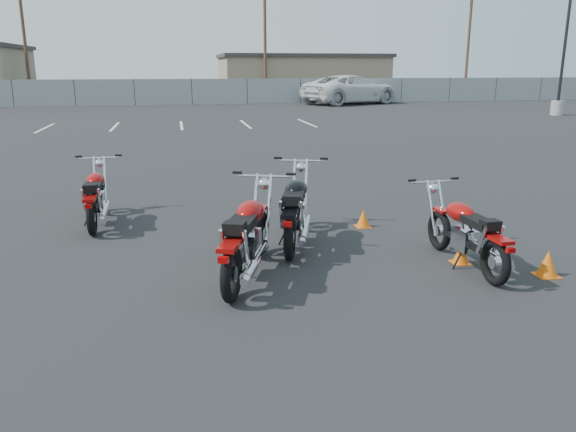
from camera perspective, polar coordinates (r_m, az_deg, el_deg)
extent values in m
plane|color=black|center=(7.39, -0.62, -6.13)|extent=(120.00, 120.00, 0.00)
torus|color=black|center=(11.00, -18.50, 1.82)|extent=(0.13, 0.61, 0.61)
cylinder|color=silver|center=(11.00, -18.50, 1.82)|extent=(0.11, 0.17, 0.16)
torus|color=black|center=(9.58, -19.32, -0.14)|extent=(0.13, 0.61, 0.61)
cylinder|color=silver|center=(9.58, -19.32, -0.14)|extent=(0.11, 0.17, 0.16)
cube|color=black|center=(10.28, -18.90, 1.13)|extent=(0.13, 1.07, 0.06)
cube|color=silver|center=(10.22, -18.96, 1.39)|extent=(0.29, 0.39, 0.31)
cylinder|color=silver|center=(10.18, -19.04, 2.40)|extent=(0.21, 0.26, 0.27)
ellipsoid|color=#940A09|center=(10.38, -18.98, 3.44)|extent=(0.33, 0.60, 0.26)
cube|color=black|center=(9.91, -19.25, 2.77)|extent=(0.28, 0.57, 0.10)
cube|color=black|center=(9.65, -19.43, 2.70)|extent=(0.23, 0.19, 0.12)
cube|color=#940A09|center=(9.48, -19.49, 1.70)|extent=(0.19, 0.43, 0.05)
cube|color=#940A09|center=(10.94, -18.64, 3.45)|extent=(0.14, 0.35, 0.04)
cylinder|color=silver|center=(9.65, -18.63, 1.59)|extent=(0.06, 0.19, 0.40)
cylinder|color=silver|center=(9.68, -20.07, 1.51)|extent=(0.06, 0.19, 0.40)
cylinder|color=silver|center=(9.98, -18.12, 0.43)|extent=(0.12, 1.12, 0.13)
cylinder|color=silver|center=(9.66, -18.29, 0.08)|extent=(0.13, 0.36, 0.13)
cylinder|color=silver|center=(11.05, -18.11, 3.63)|extent=(0.05, 0.41, 0.80)
cylinder|color=silver|center=(11.07, -19.05, 3.57)|extent=(0.05, 0.41, 0.80)
sphere|color=silver|center=(11.17, -18.62, 5.09)|extent=(0.17, 0.17, 0.16)
cylinder|color=silver|center=(11.18, -18.65, 5.62)|extent=(0.71, 0.05, 0.03)
cylinder|color=black|center=(11.12, -16.85, 5.93)|extent=(0.12, 0.04, 0.04)
cylinder|color=black|center=(11.19, -20.50, 5.68)|extent=(0.12, 0.04, 0.04)
cylinder|color=black|center=(10.24, -19.66, -0.10)|extent=(0.16, 0.03, 0.31)
cube|color=#990505|center=(9.24, -19.64, 0.94)|extent=(0.10, 0.06, 0.06)
torus|color=black|center=(9.44, 1.14, 0.72)|extent=(0.32, 0.68, 0.68)
cylinder|color=silver|center=(9.44, 1.14, 0.72)|extent=(0.16, 0.21, 0.18)
torus|color=black|center=(7.88, 0.18, -2.19)|extent=(0.32, 0.68, 0.68)
cylinder|color=silver|center=(7.88, 0.18, -2.19)|extent=(0.16, 0.21, 0.18)
cube|color=black|center=(8.64, 0.71, -0.32)|extent=(0.45, 1.16, 0.07)
cube|color=silver|center=(8.57, 0.67, 0.02)|extent=(0.43, 0.50, 0.34)
cylinder|color=silver|center=(8.52, 0.68, 1.34)|extent=(0.30, 0.34, 0.30)
ellipsoid|color=black|center=(8.74, 0.83, 2.74)|extent=(0.52, 0.73, 0.29)
cube|color=black|center=(8.22, 0.51, 1.80)|extent=(0.46, 0.68, 0.11)
cube|color=black|center=(7.93, 0.32, 1.65)|extent=(0.30, 0.27, 0.14)
cube|color=black|center=(7.76, 0.17, 0.27)|extent=(0.33, 0.51, 0.06)
cube|color=black|center=(9.36, 1.15, 2.83)|extent=(0.25, 0.41, 0.05)
cylinder|color=silver|center=(7.95, 1.27, 0.08)|extent=(0.11, 0.21, 0.44)
cylinder|color=silver|center=(7.97, -0.67, 0.13)|extent=(0.11, 0.21, 0.44)
cylinder|color=silver|center=(8.33, 1.74, -1.41)|extent=(0.46, 1.22, 0.14)
cylinder|color=silver|center=(7.97, 1.55, -1.98)|extent=(0.25, 0.42, 0.15)
cylinder|color=silver|center=(9.49, 1.83, 3.02)|extent=(0.18, 0.44, 0.89)
cylinder|color=silver|center=(9.50, 0.61, 3.04)|extent=(0.18, 0.44, 0.89)
sphere|color=silver|center=(9.61, 1.31, 4.96)|extent=(0.23, 0.23, 0.18)
cylinder|color=silver|center=(9.62, 1.33, 5.64)|extent=(0.76, 0.26, 0.03)
cylinder|color=black|center=(9.57, 3.69, 5.84)|extent=(0.14, 0.08, 0.04)
cylinder|color=black|center=(9.63, -1.03, 5.93)|extent=(0.14, 0.08, 0.04)
cylinder|color=black|center=(8.61, -0.41, -1.86)|extent=(0.18, 0.08, 0.34)
cube|color=#990505|center=(7.49, -0.05, -0.84)|extent=(0.13, 0.10, 0.07)
torus|color=black|center=(8.06, -2.84, -1.78)|extent=(0.35, 0.68, 0.68)
cylinder|color=silver|center=(8.06, -2.84, -1.78)|extent=(0.17, 0.21, 0.18)
torus|color=black|center=(6.54, -5.77, -5.89)|extent=(0.35, 0.68, 0.68)
cylinder|color=silver|center=(6.54, -5.77, -5.89)|extent=(0.17, 0.21, 0.18)
cube|color=black|center=(7.28, -4.16, -3.28)|extent=(0.52, 1.16, 0.07)
cube|color=silver|center=(7.21, -4.27, -2.91)|extent=(0.45, 0.52, 0.34)
cylinder|color=silver|center=(7.15, -4.30, -1.34)|extent=(0.31, 0.35, 0.30)
ellipsoid|color=#940A09|center=(7.35, -3.86, 0.41)|extent=(0.55, 0.74, 0.29)
cube|color=black|center=(6.84, -4.86, -0.91)|extent=(0.49, 0.69, 0.11)
cube|color=black|center=(6.57, -5.45, -1.19)|extent=(0.31, 0.28, 0.14)
cube|color=#940A09|center=(6.40, -5.90, -2.96)|extent=(0.36, 0.52, 0.06)
cube|color=#940A09|center=(7.97, -2.87, 0.69)|extent=(0.27, 0.41, 0.05)
cylinder|color=silver|center=(6.57, -4.31, -3.12)|extent=(0.13, 0.22, 0.45)
cylinder|color=silver|center=(6.64, -6.61, -3.00)|extent=(0.13, 0.22, 0.45)
cylinder|color=silver|center=(6.95, -3.31, -4.76)|extent=(0.53, 1.21, 0.15)
cylinder|color=silver|center=(6.61, -3.97, -5.62)|extent=(0.27, 0.42, 0.15)
cylinder|color=silver|center=(8.07, -1.97, 0.93)|extent=(0.20, 0.44, 0.90)
cylinder|color=silver|center=(8.12, -3.39, 0.99)|extent=(0.20, 0.44, 0.90)
sphere|color=silver|center=(8.20, -2.45, 3.27)|extent=(0.23, 0.23, 0.18)
cylinder|color=silver|center=(8.20, -2.43, 4.08)|extent=(0.76, 0.31, 0.03)
cylinder|color=black|center=(8.10, 0.31, 4.29)|extent=(0.14, 0.09, 0.04)
cylinder|color=black|center=(8.26, -5.18, 4.43)|extent=(0.14, 0.09, 0.04)
cylinder|color=black|center=(7.28, -5.55, -5.11)|extent=(0.18, 0.09, 0.34)
cube|color=#990505|center=(6.16, -6.58, -4.45)|extent=(0.13, 0.10, 0.07)
torus|color=black|center=(8.64, 15.11, -1.42)|extent=(0.13, 0.60, 0.60)
cylinder|color=silver|center=(8.64, 15.11, -1.42)|extent=(0.10, 0.16, 0.16)
torus|color=black|center=(7.46, 20.29, -4.44)|extent=(0.13, 0.60, 0.60)
cylinder|color=silver|center=(7.46, 20.29, -4.44)|extent=(0.10, 0.16, 0.16)
cube|color=black|center=(8.03, 17.53, -2.55)|extent=(0.13, 1.05, 0.06)
cube|color=silver|center=(7.97, 17.74, -2.25)|extent=(0.29, 0.39, 0.30)
cylinder|color=silver|center=(7.93, 17.84, -1.00)|extent=(0.21, 0.26, 0.26)
ellipsoid|color=#940A09|center=(8.08, 17.10, 0.38)|extent=(0.32, 0.59, 0.26)
cube|color=black|center=(7.69, 18.85, -0.64)|extent=(0.28, 0.56, 0.10)
cube|color=black|center=(7.48, 19.87, -0.84)|extent=(0.23, 0.19, 0.12)
cube|color=#940A09|center=(7.36, 20.59, -2.18)|extent=(0.19, 0.43, 0.05)
cube|color=#940A09|center=(8.56, 15.25, 0.60)|extent=(0.14, 0.34, 0.04)
cylinder|color=silver|center=(7.57, 20.61, -2.21)|extent=(0.06, 0.19, 0.39)
cylinder|color=silver|center=(7.45, 19.06, -2.36)|extent=(0.06, 0.19, 0.39)
cylinder|color=silver|center=(7.89, 19.58, -3.50)|extent=(0.13, 1.10, 0.13)
cylinder|color=silver|center=(7.63, 20.87, -4.08)|extent=(0.13, 0.36, 0.13)
cylinder|color=silver|center=(8.71, 15.40, 0.86)|extent=(0.06, 0.40, 0.79)
cylinder|color=silver|center=(8.62, 14.35, 0.79)|extent=(0.06, 0.40, 0.79)
sphere|color=silver|center=(8.75, 14.51, 2.73)|extent=(0.16, 0.16, 0.16)
cylinder|color=silver|center=(8.74, 14.49, 3.39)|extent=(0.70, 0.05, 0.03)
cylinder|color=black|center=(8.88, 16.58, 3.69)|extent=(0.12, 0.04, 0.04)
cylinder|color=black|center=(8.56, 12.49, 3.55)|extent=(0.12, 0.04, 0.04)
cylinder|color=black|center=(7.94, 16.91, -4.15)|extent=(0.16, 0.03, 0.30)
cube|color=#990505|center=(7.17, 21.67, -3.26)|extent=(0.10, 0.06, 0.06)
cone|color=orange|center=(8.19, 17.18, -3.57)|extent=(0.23, 0.23, 0.28)
cube|color=orange|center=(8.24, 17.10, -4.54)|extent=(0.25, 0.25, 0.01)
cone|color=orange|center=(8.09, 24.88, -4.35)|extent=(0.27, 0.27, 0.33)
cube|color=orange|center=(8.15, 24.75, -5.50)|extent=(0.29, 0.29, 0.01)
cone|color=orange|center=(9.66, 7.65, -0.22)|extent=(0.23, 0.23, 0.29)
cube|color=orange|center=(9.70, 7.62, -1.07)|extent=(0.25, 0.25, 0.01)
cylinder|color=gray|center=(35.52, 25.68, 9.87)|extent=(0.70, 0.70, 0.80)
cube|color=gray|center=(41.84, -9.74, 12.34)|extent=(80.00, 0.04, 1.80)
cylinder|color=black|center=(43.17, -26.17, 11.13)|extent=(0.06, 0.06, 1.80)
cylinder|color=black|center=(42.36, -20.84, 11.63)|extent=(0.06, 0.06, 1.80)
cylinder|color=black|center=(41.91, -15.34, 12.03)|extent=(0.06, 0.06, 1.80)
cylinder|color=black|center=(41.84, -9.74, 12.34)|extent=(0.06, 0.06, 1.80)
cylinder|color=black|center=(42.15, -4.17, 12.53)|extent=(0.06, 0.06, 1.80)
cylinder|color=black|center=(42.83, 1.27, 12.60)|extent=(0.06, 0.06, 1.80)
cylinder|color=black|center=(43.87, 6.51, 12.57)|extent=(0.06, 0.06, 1.80)
cylinder|color=black|center=(45.24, 11.46, 12.44)|extent=(0.06, 0.06, 1.80)
cylinder|color=black|center=(46.92, 16.08, 12.24)|extent=(0.06, 0.06, 1.80)
cylinder|color=black|center=(48.86, 20.35, 11.99)|extent=(0.06, 0.06, 1.80)
cylinder|color=black|center=(51.04, 24.27, 11.70)|extent=(0.06, 0.06, 1.80)
cube|color=#917B5D|center=(52.02, 1.29, 13.90)|extent=(14.00, 9.00, 3.40)
cube|color=#3C3632|center=(52.02, 1.30, 15.93)|extent=(14.40, 9.40, 0.30)
cylinder|color=#492F22|center=(48.03, -25.18, 15.80)|extent=(0.24, 0.24, 9.00)
cylinder|color=#492F22|center=(46.39, -2.35, 17.22)|extent=(0.24, 0.24, 9.00)
cylinder|color=#492F22|center=(53.20, 17.84, 16.26)|extent=(0.24, 0.24, 9.00)
cube|color=silver|center=(27.51, -23.48, 8.20)|extent=(0.12, 4.00, 0.01)
cube|color=silver|center=(27.05, -17.20, 8.66)|extent=(0.12, 4.00, 0.01)
cube|color=silver|center=(26.91, -10.77, 9.03)|extent=(0.12, 4.00, 0.01)
cube|color=silver|center=(27.11, -4.34, 9.29)|extent=(0.12, 4.00, 0.01)
cube|color=silver|center=(27.63, 1.93, 9.43)|extent=(0.12, 4.00, 0.01)
imported|color=silver|center=(42.11, 6.40, 13.46)|extent=(6.69, 9.21, 3.25)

